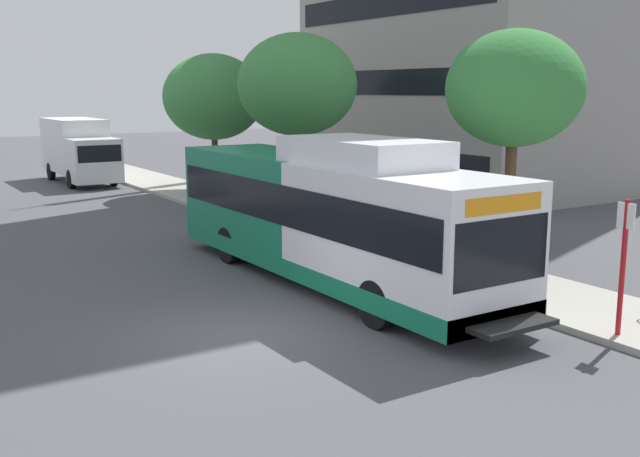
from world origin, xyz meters
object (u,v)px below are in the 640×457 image
object	(u,v)px
transit_bus	(328,215)
bus_stop_sign_pole	(623,257)
street_tree_far_block	(213,97)
street_tree_mid_block	(297,85)
box_truck_background	(79,149)
street_tree_near_stop	(514,89)

from	to	relation	value
transit_bus	bus_stop_sign_pole	bearing A→B (deg)	-71.38
street_tree_far_block	street_tree_mid_block	bearing A→B (deg)	-93.82
street_tree_mid_block	box_truck_background	bearing A→B (deg)	103.33
transit_bus	street_tree_mid_block	world-z (taller)	street_tree_mid_block
bus_stop_sign_pole	street_tree_far_block	distance (m)	23.37
transit_bus	street_tree_mid_block	xyz separation A→B (m)	(3.97, 8.07, 3.19)
box_truck_background	street_tree_far_block	bearing A→B (deg)	-59.62
street_tree_mid_block	street_tree_far_block	size ratio (longest dim) A/B	1.06
transit_bus	street_tree_near_stop	bearing A→B (deg)	-24.41
street_tree_near_stop	box_truck_background	xyz separation A→B (m)	(-3.97, 25.66, -3.00)
bus_stop_sign_pole	street_tree_mid_block	bearing A→B (deg)	83.27
street_tree_mid_block	box_truck_background	xyz separation A→B (m)	(-3.71, 15.67, -3.16)
transit_bus	street_tree_near_stop	xyz separation A→B (m)	(4.23, -1.92, 3.03)
bus_stop_sign_pole	street_tree_far_block	bearing A→B (deg)	84.32
transit_bus	box_truck_background	xyz separation A→B (m)	(0.26, 23.74, 0.04)
bus_stop_sign_pole	street_tree_mid_block	xyz separation A→B (m)	(1.74, 14.71, 3.25)
bus_stop_sign_pole	street_tree_near_stop	bearing A→B (deg)	67.17
bus_stop_sign_pole	street_tree_far_block	world-z (taller)	street_tree_far_block
transit_bus	street_tree_far_block	bearing A→B (deg)	74.60
street_tree_near_stop	transit_bus	bearing A→B (deg)	155.59
street_tree_near_stop	street_tree_mid_block	xyz separation A→B (m)	(-0.25, 9.99, 0.16)
bus_stop_sign_pole	box_truck_background	xyz separation A→B (m)	(-1.98, 30.38, 0.09)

